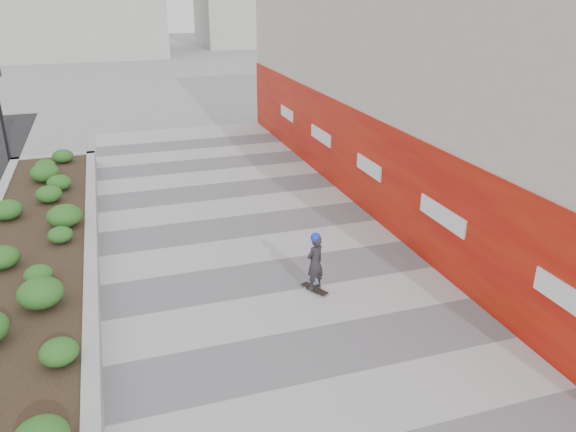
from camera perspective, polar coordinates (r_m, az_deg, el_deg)
ground at (r=9.91m, az=7.15°, el=-19.37°), size 160.00×160.00×0.00m
walkway at (r=12.12m, az=1.13°, el=-10.43°), size 8.00×36.00×0.01m
building at (r=18.88m, az=15.88°, el=13.71°), size 6.04×24.08×8.00m
planter at (r=15.08m, az=-24.47°, el=-3.83°), size 3.00×18.00×0.90m
manhole_cover at (r=12.27m, az=3.38°, el=-10.03°), size 0.44×0.44×0.01m
skateboarder at (r=12.78m, az=2.76°, el=-4.71°), size 0.58×0.74×1.48m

